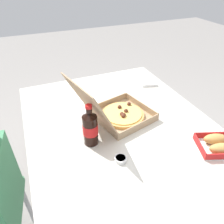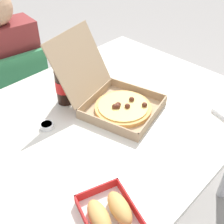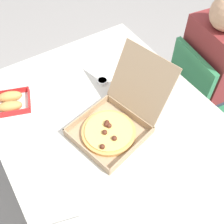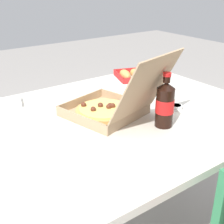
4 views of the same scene
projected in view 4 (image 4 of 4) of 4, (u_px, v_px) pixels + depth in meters
The scene contains 7 objects.
dining_table at pixel (119, 129), 1.38m from camera, with size 1.28×1.01×0.76m.
pizza_box_open at pixel (110, 107), 1.31m from camera, with size 0.39×0.48×0.31m.
bread_side_box at pixel (130, 75), 1.79m from camera, with size 0.20×0.23×0.06m.
cola_bottle at pixel (165, 104), 1.21m from camera, with size 0.07×0.07×0.22m.
paper_menu at pixel (54, 149), 1.07m from camera, with size 0.21×0.15×0.00m, color white.
napkin_pile at pixel (9, 103), 1.44m from camera, with size 0.11×0.11×0.02m, color white.
dipping_sauce_cup at pixel (176, 107), 1.39m from camera, with size 0.06×0.06×0.02m.
Camera 4 is at (0.74, 0.98, 1.32)m, focal length 49.02 mm.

